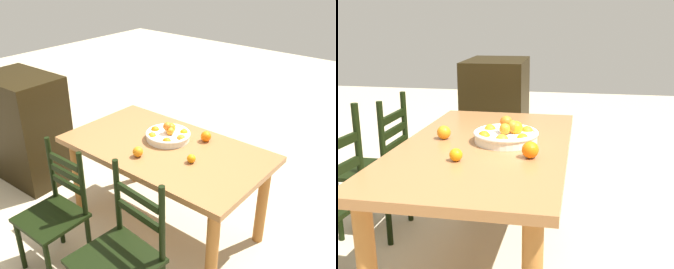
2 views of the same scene
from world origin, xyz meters
TOP-DOWN VIEW (x-y plane):
  - ground_plane at (0.00, 0.00)m, footprint 12.00×12.00m
  - dining_table at (0.00, 0.00)m, footprint 1.51×0.86m
  - chair_near_window at (0.32, 0.78)m, footprint 0.39×0.39m
  - chair_by_cabinet at (-0.33, 0.79)m, footprint 0.47×0.47m
  - cabinet at (1.51, 0.25)m, footprint 0.76×0.54m
  - fruit_bowl at (0.06, -0.10)m, footprint 0.34×0.34m
  - orange_loose_0 at (-0.18, -0.26)m, footprint 0.08×0.08m
  - orange_loose_1 at (-0.29, 0.07)m, footprint 0.06×0.06m
  - orange_loose_2 at (0.05, 0.24)m, footprint 0.07×0.07m

SIDE VIEW (x-z plane):
  - ground_plane at x=0.00m, z-range 0.00..0.00m
  - chair_near_window at x=0.32m, z-range -0.02..0.89m
  - chair_by_cabinet at x=-0.33m, z-range -0.03..0.93m
  - cabinet at x=1.51m, z-range 0.00..1.03m
  - dining_table at x=0.00m, z-range 0.26..1.00m
  - orange_loose_1 at x=-0.29m, z-range 0.74..0.80m
  - orange_loose_2 at x=0.05m, z-range 0.74..0.81m
  - fruit_bowl at x=0.06m, z-range 0.71..0.85m
  - orange_loose_0 at x=-0.18m, z-range 0.74..0.82m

